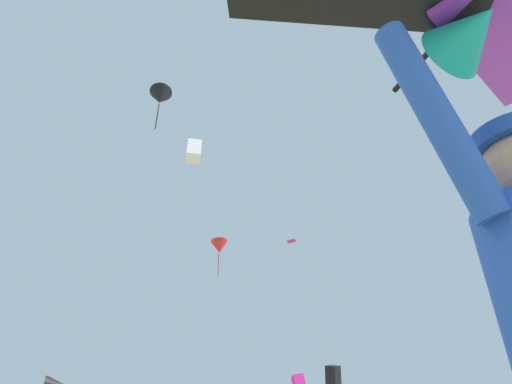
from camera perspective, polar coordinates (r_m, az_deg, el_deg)
The scene contains 6 objects.
distant_kite_magenta_high_right at distance 31.78m, azimuth 4.59°, elevation -6.34°, with size 0.71×0.71×0.20m.
distant_kite_black_far_center at distance 27.20m, azimuth 10.00°, elevation -22.44°, with size 0.98×1.15×1.27m.
distant_kite_black_low_right at distance 18.49m, azimuth -12.35°, elevation 11.95°, with size 1.02×1.13×2.11m.
distant_kite_magenta_high_left at distance 24.82m, azimuth 5.64°, elevation -23.64°, with size 0.75×0.82×1.06m.
distant_kite_red_overhead_distant at distance 20.80m, azimuth -4.81°, elevation -7.14°, with size 1.12×1.15×1.78m.
distant_kite_white_mid_left at distance 25.65m, azimuth -8.06°, elevation 5.26°, with size 0.98×1.19×1.45m.
Camera 1 is at (-1.12, -0.47, 0.82)m, focal length 30.77 mm.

